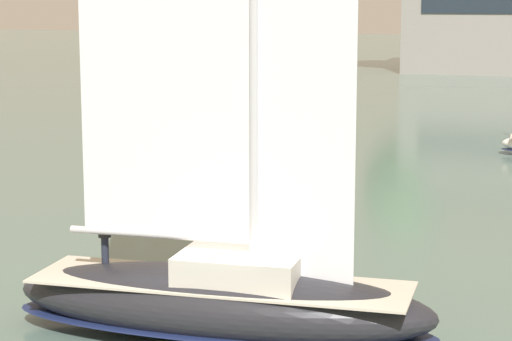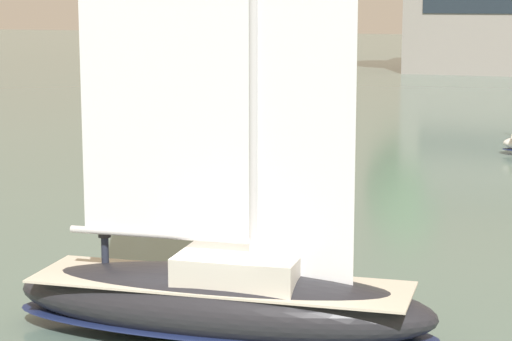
% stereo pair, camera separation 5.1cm
% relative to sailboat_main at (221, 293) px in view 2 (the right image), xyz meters
% --- Properties ---
extents(ground_plane, '(400.00, 400.00, 0.00)m').
position_rel_sailboat_main_xyz_m(ground_plane, '(-0.02, -0.00, -1.20)').
color(ground_plane, slate).
extents(sailboat_main, '(11.35, 3.62, 15.43)m').
position_rel_sailboat_main_xyz_m(sailboat_main, '(0.00, 0.00, 0.00)').
color(sailboat_main, '#232328').
rests_on(sailboat_main, ground).
extents(sailboat_moored_near_marina, '(8.20, 5.55, 11.04)m').
position_rel_sailboat_main_xyz_m(sailboat_moored_near_marina, '(-23.05, 47.22, -0.45)').
color(sailboat_moored_near_marina, maroon).
rests_on(sailboat_moored_near_marina, ground).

